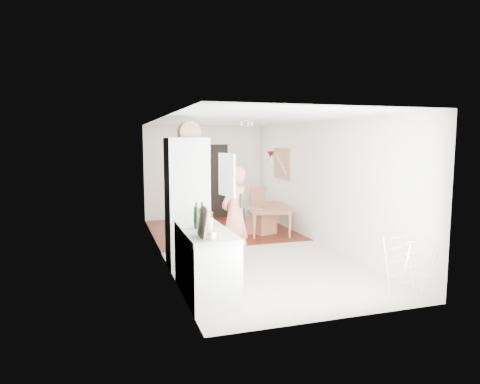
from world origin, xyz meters
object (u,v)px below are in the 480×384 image
person (235,207)px  drying_rack (407,267)px  dining_table (267,220)px  stool (252,224)px  dining_chair (263,211)px

person → drying_rack: person is taller
dining_table → stool: 0.43m
person → stool: size_ratio=4.41×
person → stool: (1.05, 2.11, -0.76)m
stool → person: bearing=-116.3°
dining_chair → drying_rack: dining_chair is taller
stool → drying_rack: drying_rack is taller
dining_chair → stool: size_ratio=2.35×
dining_table → dining_chair: bearing=152.2°
person → stool: bearing=-152.0°
person → dining_table: person is taller
person → dining_table: size_ratio=1.35×
person → stool: person is taller
dining_chair → stool: bearing=136.4°
drying_rack → stool: bearing=88.8°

